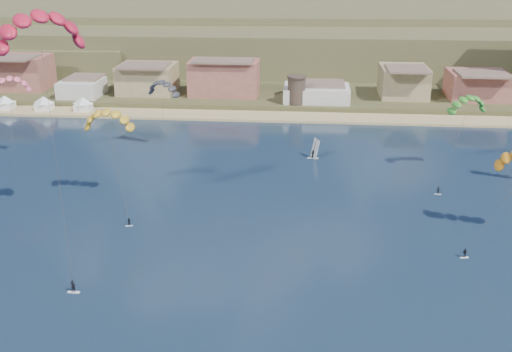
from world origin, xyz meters
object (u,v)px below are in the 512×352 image
at_px(watchtower, 296,90).
at_px(kitesurfer_red, 38,24).
at_px(kitesurfer_yellow, 108,117).
at_px(windsurfer, 314,152).
at_px(kitesurfer_green, 468,102).

xyz_separation_m(watchtower, kitesurfer_red, (-36.50, -89.87, 29.55)).
bearing_deg(kitesurfer_yellow, windsurfer, 36.32).
height_order(kitesurfer_yellow, windsurfer, kitesurfer_yellow).
relative_size(watchtower, kitesurfer_red, 0.21).
relative_size(watchtower, windsurfer, 1.85).
bearing_deg(kitesurfer_green, kitesurfer_yellow, -163.10).
bearing_deg(windsurfer, kitesurfer_red, -131.91).
relative_size(watchtower, kitesurfer_yellow, 0.41).
height_order(kitesurfer_red, kitesurfer_yellow, kitesurfer_red).
distance_m(watchtower, kitesurfer_red, 101.41).
bearing_deg(watchtower, windsurfer, -83.13).
bearing_deg(kitesurfer_red, windsurfer, 48.09).
height_order(kitesurfer_yellow, kitesurfer_green, kitesurfer_yellow).
bearing_deg(kitesurfer_red, kitesurfer_green, 28.22).
xyz_separation_m(kitesurfer_green, windsurfer, (-31.73, 7.06, -14.46)).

